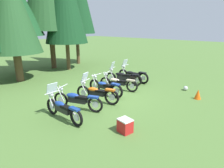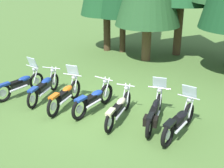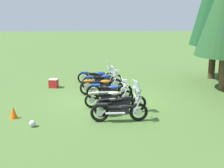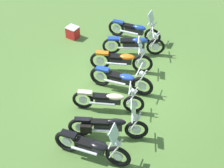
% 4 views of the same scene
% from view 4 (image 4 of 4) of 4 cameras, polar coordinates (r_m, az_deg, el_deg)
% --- Properties ---
extents(ground_plane, '(80.00, 80.00, 0.00)m').
position_cam_4_polar(ground_plane, '(12.33, 1.11, -0.78)').
color(ground_plane, '#4C7033').
extents(motorcycle_0, '(0.70, 2.20, 1.35)m').
position_cam_4_polar(motorcycle_0, '(14.56, 3.61, 8.41)').
color(motorcycle_0, black).
rests_on(motorcycle_0, ground_plane).
extents(motorcycle_1, '(1.04, 2.22, 1.00)m').
position_cam_4_polar(motorcycle_1, '(13.71, 3.47, 6.25)').
color(motorcycle_1, black).
rests_on(motorcycle_1, ground_plane).
extents(motorcycle_2, '(0.86, 2.18, 1.37)m').
position_cam_4_polar(motorcycle_2, '(12.83, 1.58, 3.77)').
color(motorcycle_2, black).
rests_on(motorcycle_2, ground_plane).
extents(motorcycle_3, '(0.76, 2.20, 1.02)m').
position_cam_4_polar(motorcycle_3, '(12.01, 1.45, 0.71)').
color(motorcycle_3, black).
rests_on(motorcycle_3, ground_plane).
extents(motorcycle_4, '(0.82, 2.20, 0.99)m').
position_cam_4_polar(motorcycle_4, '(11.28, -0.53, -2.48)').
color(motorcycle_4, black).
rests_on(motorcycle_4, ground_plane).
extents(motorcycle_5, '(1.00, 2.22, 1.35)m').
position_cam_4_polar(motorcycle_5, '(10.45, -0.76, -6.53)').
color(motorcycle_5, black).
rests_on(motorcycle_5, ground_plane).
extents(motorcycle_6, '(0.69, 2.22, 1.37)m').
position_cam_4_polar(motorcycle_6, '(9.94, -3.04, -9.76)').
color(motorcycle_6, black).
rests_on(motorcycle_6, ground_plane).
extents(picnic_cooler, '(0.47, 0.52, 0.48)m').
position_cam_4_polar(picnic_cooler, '(14.88, -6.15, 8.02)').
color(picnic_cooler, red).
rests_on(picnic_cooler, ground_plane).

